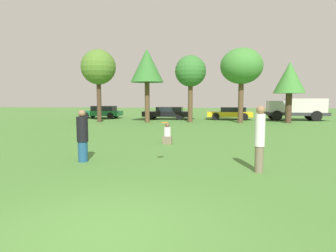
# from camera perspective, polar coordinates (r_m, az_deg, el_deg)

# --- Properties ---
(ground_plane) EXTENTS (120.00, 120.00, 0.00)m
(ground_plane) POSITION_cam_1_polar(r_m,az_deg,el_deg) (5.06, -12.49, -19.43)
(ground_plane) COLOR #477A33
(person_thrower) EXTENTS (0.37, 0.37, 1.73)m
(person_thrower) POSITION_cam_1_polar(r_m,az_deg,el_deg) (10.24, -16.04, -1.83)
(person_thrower) COLOR navy
(person_thrower) RESTS_ON ground
(person_catcher) EXTENTS (0.28, 0.28, 1.90)m
(person_catcher) POSITION_cam_1_polar(r_m,az_deg,el_deg) (8.80, 17.14, -2.15)
(person_catcher) COLOR #726651
(person_catcher) RESTS_ON ground
(frisbee) EXTENTS (0.24, 0.24, 0.05)m
(frisbee) POSITION_cam_1_polar(r_m,az_deg,el_deg) (9.14, -0.70, 0.65)
(frisbee) COLOR orange
(bystander_sitting) EXTENTS (0.42, 0.35, 0.97)m
(bystander_sitting) POSITION_cam_1_polar(r_m,az_deg,el_deg) (13.74, -0.14, -1.81)
(bystander_sitting) COLOR #726651
(bystander_sitting) RESTS_ON ground
(tree_0) EXTENTS (3.00, 3.00, 6.28)m
(tree_0) POSITION_cam_1_polar(r_m,az_deg,el_deg) (26.89, -13.18, 10.81)
(tree_0) COLOR #473323
(tree_0) RESTS_ON ground
(tree_1) EXTENTS (2.84, 2.84, 6.29)m
(tree_1) POSITION_cam_1_polar(r_m,az_deg,el_deg) (25.87, -4.05, 11.32)
(tree_1) COLOR brown
(tree_1) RESTS_ON ground
(tree_2) EXTENTS (2.69, 2.69, 5.78)m
(tree_2) POSITION_cam_1_polar(r_m,az_deg,el_deg) (26.21, 4.33, 10.29)
(tree_2) COLOR brown
(tree_2) RESTS_ON ground
(tree_3) EXTENTS (3.52, 3.52, 6.27)m
(tree_3) POSITION_cam_1_polar(r_m,az_deg,el_deg) (26.10, 13.89, 10.97)
(tree_3) COLOR brown
(tree_3) RESTS_ON ground
(tree_4) EXTENTS (2.63, 2.63, 5.13)m
(tree_4) POSITION_cam_1_polar(r_m,az_deg,el_deg) (27.16, 22.25, 8.40)
(tree_4) COLOR #473323
(tree_4) RESTS_ON ground
(parked_car_green) EXTENTS (4.27, 2.06, 1.28)m
(parked_car_green) POSITION_cam_1_polar(r_m,az_deg,el_deg) (31.90, -12.51, 2.68)
(parked_car_green) COLOR #196633
(parked_car_green) RESTS_ON ground
(parked_car_black) EXTENTS (4.66, 2.12, 1.23)m
(parked_car_black) POSITION_cam_1_polar(r_m,az_deg,el_deg) (29.70, -0.14, 2.58)
(parked_car_black) COLOR black
(parked_car_black) RESTS_ON ground
(parked_car_yellow) EXTENTS (4.35, 2.01, 1.21)m
(parked_car_yellow) POSITION_cam_1_polar(r_m,az_deg,el_deg) (29.65, 11.87, 2.46)
(parked_car_yellow) COLOR gold
(parked_car_yellow) RESTS_ON ground
(delivery_truck_silver) EXTENTS (5.60, 2.40, 2.06)m
(delivery_truck_silver) POSITION_cam_1_polar(r_m,az_deg,el_deg) (30.73, 23.38, 3.23)
(delivery_truck_silver) COLOR #2D2D33
(delivery_truck_silver) RESTS_ON ground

